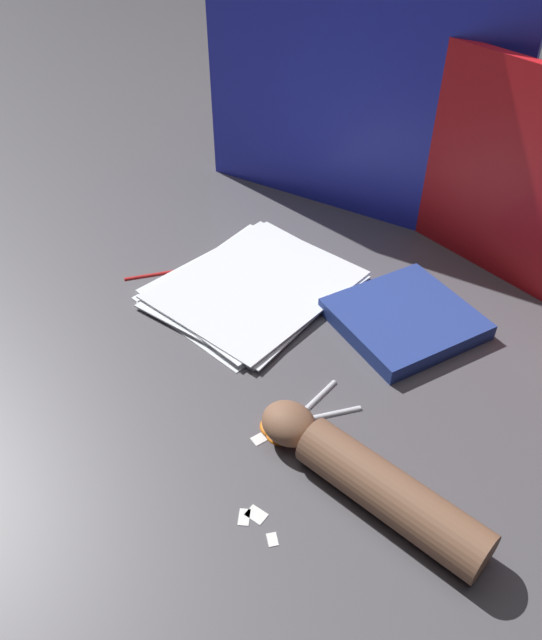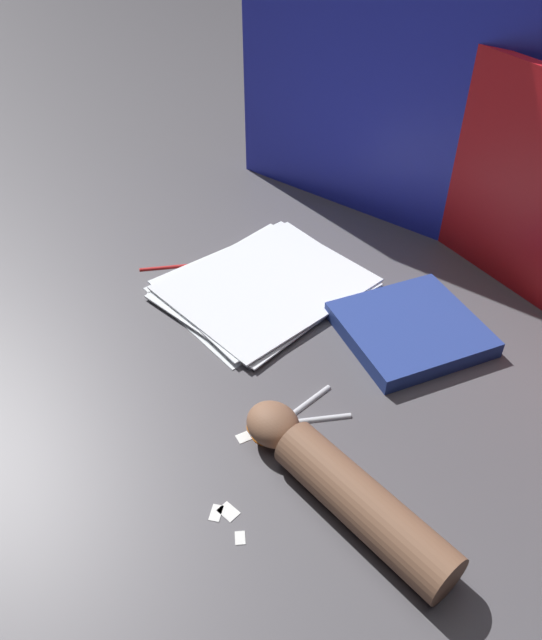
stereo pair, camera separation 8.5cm
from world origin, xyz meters
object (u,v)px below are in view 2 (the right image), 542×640
hand_forearm (344,488)px  scissors (282,421)px  book_closed (410,329)px  paper_stack (264,286)px

hand_forearm → scissors: bearing=167.9°
book_closed → scissors: 0.28m
scissors → hand_forearm: hand_forearm is taller
book_closed → hand_forearm: (0.14, -0.31, 0.02)m
paper_stack → book_closed: size_ratio=1.32×
book_closed → hand_forearm: hand_forearm is taller
paper_stack → scissors: (0.25, -0.19, -0.00)m
paper_stack → hand_forearm: (0.40, -0.22, 0.02)m
book_closed → hand_forearm: 0.35m
paper_stack → hand_forearm: hand_forearm is taller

